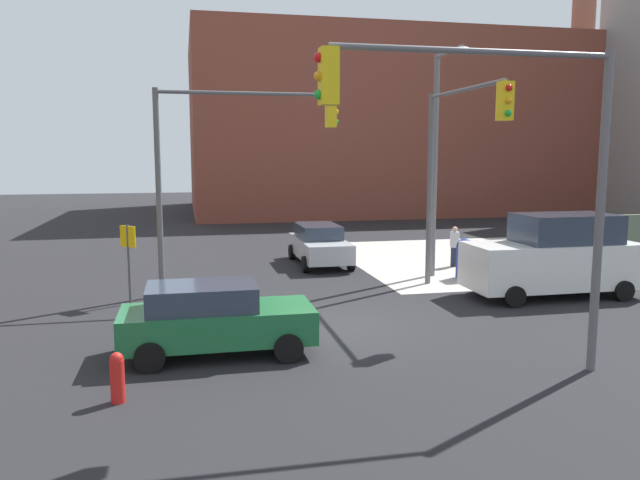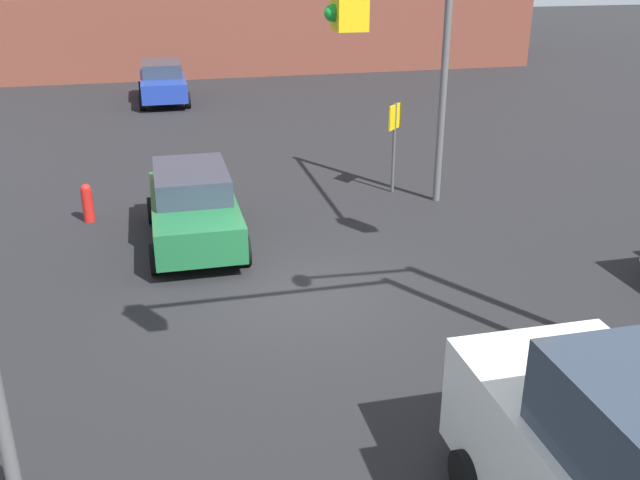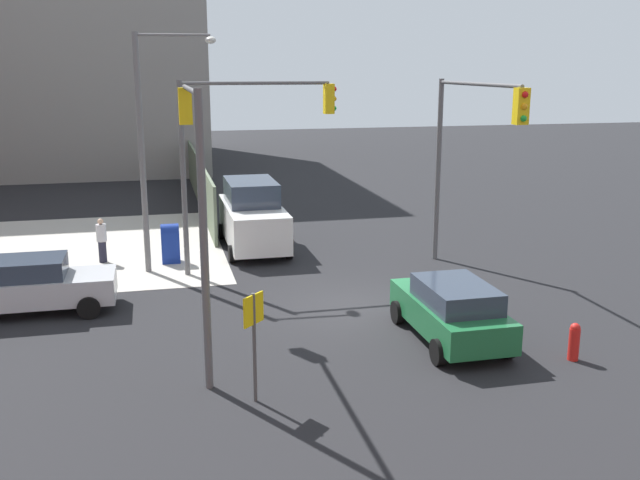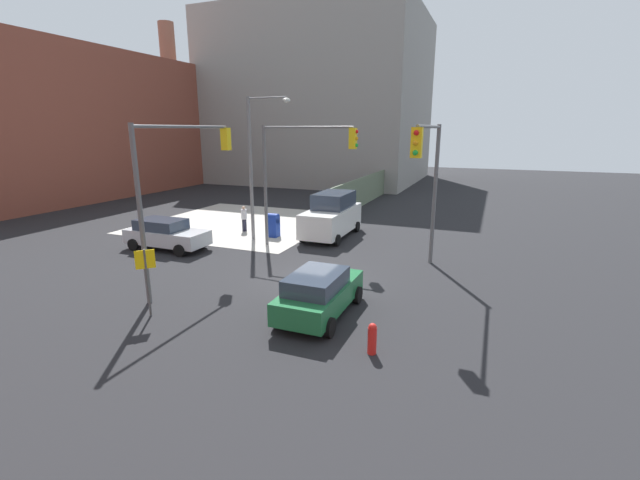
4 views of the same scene
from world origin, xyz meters
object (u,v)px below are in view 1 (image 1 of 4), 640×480
(traffic_signal_se_corner, at_px, (498,145))
(van_white_delivery, at_px, (555,257))
(coupe_green, at_px, (214,318))
(traffic_signal_nw_corner, at_px, (231,149))
(coupe_silver, at_px, (319,244))
(street_lamp_corner, at_px, (439,148))
(smokestack, at_px, (579,95))
(pedestrian_crossing, at_px, (454,246))
(traffic_signal_ne_corner, at_px, (456,150))
(fire_hydrant, at_px, (117,377))
(mailbox_blue, at_px, (467,258))

(traffic_signal_se_corner, xyz_separation_m, van_white_delivery, (5.47, 6.30, -3.38))
(coupe_green, bearing_deg, traffic_signal_nw_corner, 81.81)
(traffic_signal_nw_corner, height_order, coupe_silver, traffic_signal_nw_corner)
(street_lamp_corner, xyz_separation_m, coupe_green, (-8.33, -7.24, -3.86))
(traffic_signal_nw_corner, bearing_deg, smokestack, 40.56)
(traffic_signal_nw_corner, relative_size, pedestrian_crossing, 4.01)
(traffic_signal_nw_corner, distance_m, coupe_silver, 7.09)
(traffic_signal_ne_corner, xyz_separation_m, fire_hydrant, (-9.50, -6.68, -4.13))
(traffic_signal_se_corner, bearing_deg, street_lamp_corner, 73.23)
(mailbox_blue, bearing_deg, street_lamp_corner, 157.10)
(van_white_delivery, relative_size, pedestrian_crossing, 3.33)
(smokestack, xyz_separation_m, coupe_green, (-30.70, -31.81, -8.32))
(smokestack, relative_size, van_white_delivery, 3.40)
(street_lamp_corner, distance_m, coupe_silver, 6.38)
(smokestack, height_order, coupe_silver, smokestack)
(smokestack, xyz_separation_m, traffic_signal_ne_corner, (-23.05, -27.52, -4.55))
(street_lamp_corner, relative_size, pedestrian_crossing, 4.93)
(traffic_signal_ne_corner, distance_m, street_lamp_corner, 3.03)
(van_white_delivery, bearing_deg, pedestrian_crossing, 98.67)
(coupe_silver, bearing_deg, fire_hydrant, -116.54)
(street_lamp_corner, bearing_deg, traffic_signal_ne_corner, -102.97)
(coupe_green, bearing_deg, street_lamp_corner, 40.98)
(street_lamp_corner, height_order, coupe_green, street_lamp_corner)
(traffic_signal_nw_corner, distance_m, pedestrian_crossing, 10.24)
(van_white_delivery, bearing_deg, fire_hydrant, -154.63)
(coupe_green, distance_m, pedestrian_crossing, 13.56)
(traffic_signal_nw_corner, bearing_deg, coupe_silver, 49.68)
(traffic_signal_se_corner, bearing_deg, mailbox_blue, 67.10)
(coupe_green, bearing_deg, traffic_signal_ne_corner, 29.27)
(traffic_signal_ne_corner, height_order, van_white_delivery, traffic_signal_ne_corner)
(traffic_signal_se_corner, xyz_separation_m, pedestrian_crossing, (4.61, 11.90, -3.82))
(traffic_signal_se_corner, height_order, street_lamp_corner, street_lamp_corner)
(traffic_signal_nw_corner, distance_m, van_white_delivery, 10.80)
(coupe_silver, relative_size, van_white_delivery, 0.83)
(smokestack, bearing_deg, traffic_signal_ne_corner, -129.95)
(coupe_green, xyz_separation_m, coupe_silver, (4.77, 10.86, 0.00))
(street_lamp_corner, height_order, mailbox_blue, street_lamp_corner)
(fire_hydrant, height_order, coupe_silver, coupe_silver)
(coupe_green, relative_size, coupe_silver, 0.95)
(coupe_silver, bearing_deg, traffic_signal_se_corner, -87.61)
(traffic_signal_ne_corner, relative_size, coupe_green, 1.52)
(traffic_signal_ne_corner, xyz_separation_m, coupe_green, (-7.65, -4.29, -3.78))
(traffic_signal_se_corner, xyz_separation_m, mailbox_blue, (4.01, 9.50, -3.90))
(traffic_signal_se_corner, relative_size, traffic_signal_ne_corner, 1.00)
(traffic_signal_nw_corner, distance_m, traffic_signal_ne_corner, 7.04)
(smokestack, bearing_deg, mailbox_blue, -130.50)
(smokestack, relative_size, traffic_signal_nw_corner, 2.82)
(street_lamp_corner, xyz_separation_m, mailbox_blue, (1.02, -0.43, -3.94))
(traffic_signal_ne_corner, height_order, mailbox_blue, traffic_signal_ne_corner)
(traffic_signal_ne_corner, bearing_deg, street_lamp_corner, 77.03)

